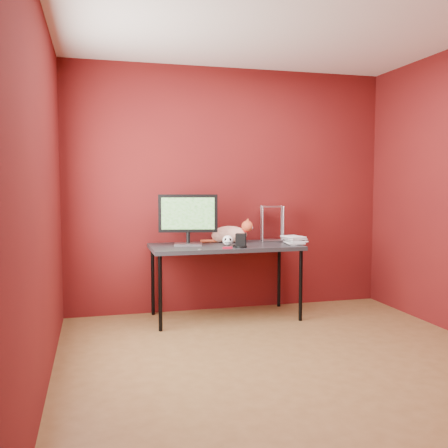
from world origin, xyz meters
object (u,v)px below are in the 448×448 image
object	(u,v)px
skull_mug	(228,240)
book_stack	(287,199)
cat	(230,234)
desk	(225,250)
speaker	(241,241)
monitor	(188,217)

from	to	relation	value
skull_mug	book_stack	world-z (taller)	book_stack
cat	skull_mug	xyz separation A→B (m)	(-0.09, -0.26, -0.04)
desk	speaker	bearing A→B (deg)	-68.60
monitor	speaker	bearing A→B (deg)	-20.38
skull_mug	book_stack	xyz separation A→B (m)	(0.62, -0.03, 0.41)
cat	book_stack	xyz separation A→B (m)	(0.53, -0.29, 0.37)
skull_mug	desk	bearing A→B (deg)	113.26
book_stack	skull_mug	bearing A→B (deg)	177.27
monitor	cat	xyz separation A→B (m)	(0.47, 0.14, -0.20)
cat	speaker	xyz separation A→B (m)	(-0.01, -0.43, -0.03)
monitor	book_stack	bearing A→B (deg)	3.45
cat	speaker	size ratio (longest dim) A/B	3.93
book_stack	cat	bearing A→B (deg)	151.28
cat	skull_mug	bearing A→B (deg)	-85.21
desk	cat	world-z (taller)	cat
desk	book_stack	size ratio (longest dim) A/B	1.62
desk	speaker	distance (m)	0.28
monitor	desk	bearing A→B (deg)	3.89
desk	speaker	world-z (taller)	speaker
desk	monitor	bearing A→B (deg)	171.90
cat	book_stack	distance (m)	0.71
skull_mug	speaker	bearing A→B (deg)	-49.01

